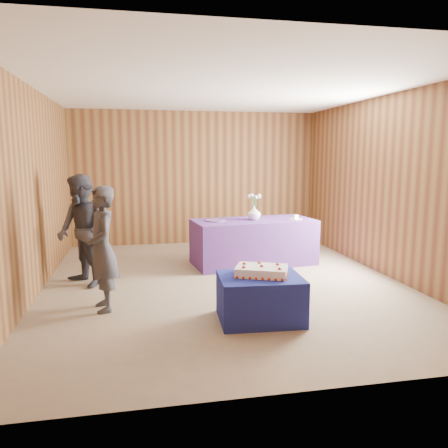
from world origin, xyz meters
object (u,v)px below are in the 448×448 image
object	(u,v)px
serving_table	(253,242)
guest_left	(102,249)
vase	(254,213)
cake_table	(260,298)
sheet_cake	(262,271)
guest_right	(82,231)

from	to	relation	value
serving_table	guest_left	world-z (taller)	guest_left
serving_table	vase	bearing A→B (deg)	18.65
cake_table	vase	world-z (taller)	vase
vase	cake_table	bearing A→B (deg)	-103.37
cake_table	sheet_cake	distance (m)	0.30
serving_table	sheet_cake	distance (m)	2.52
sheet_cake	vase	bearing A→B (deg)	99.83
sheet_cake	guest_right	world-z (taller)	guest_right
serving_table	guest_right	bearing A→B (deg)	-170.98
serving_table	guest_left	bearing A→B (deg)	-148.84
sheet_cake	guest_left	world-z (taller)	guest_left
cake_table	guest_right	xyz separation A→B (m)	(-2.07, 1.73, 0.53)
vase	guest_right	xyz separation A→B (m)	(-2.66, -0.76, -0.09)
serving_table	guest_left	xyz separation A→B (m)	(-2.31, -1.81, 0.36)
serving_table	sheet_cake	size ratio (longest dim) A/B	2.94
guest_left	serving_table	bearing A→B (deg)	114.68
serving_table	guest_right	size ratio (longest dim) A/B	1.28
sheet_cake	guest_left	bearing A→B (deg)	-177.40
guest_left	guest_right	xyz separation A→B (m)	(-0.35, 1.05, 0.05)
cake_table	sheet_cake	world-z (taller)	sheet_cake
guest_left	guest_right	world-z (taller)	guest_right
guest_right	sheet_cake	bearing A→B (deg)	17.24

